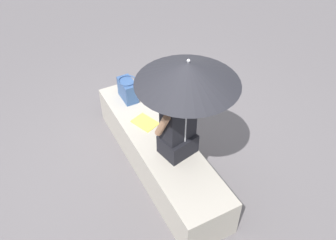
{
  "coord_description": "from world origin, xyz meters",
  "views": [
    {
      "loc": [
        -2.57,
        1.24,
        3.27
      ],
      "look_at": [
        -0.13,
        -0.04,
        0.82
      ],
      "focal_mm": 39.06,
      "sensor_mm": 36.0,
      "label": 1
    }
  ],
  "objects_px": {
    "handbag_black": "(128,90)",
    "magazine": "(145,122)",
    "person_seated": "(178,124)",
    "parasol": "(188,73)"
  },
  "relations": [
    {
      "from": "handbag_black",
      "to": "magazine",
      "type": "height_order",
      "value": "handbag_black"
    },
    {
      "from": "person_seated",
      "to": "magazine",
      "type": "height_order",
      "value": "person_seated"
    },
    {
      "from": "person_seated",
      "to": "handbag_black",
      "type": "xyz_separation_m",
      "value": [
        1.07,
        0.1,
        -0.25
      ]
    },
    {
      "from": "parasol",
      "to": "handbag_black",
      "type": "distance_m",
      "value": 1.48
    },
    {
      "from": "parasol",
      "to": "magazine",
      "type": "distance_m",
      "value": 1.24
    },
    {
      "from": "person_seated",
      "to": "magazine",
      "type": "distance_m",
      "value": 0.69
    },
    {
      "from": "parasol",
      "to": "person_seated",
      "type": "bearing_deg",
      "value": 15.09
    },
    {
      "from": "person_seated",
      "to": "magazine",
      "type": "bearing_deg",
      "value": 11.54
    },
    {
      "from": "person_seated",
      "to": "parasol",
      "type": "bearing_deg",
      "value": -164.91
    },
    {
      "from": "person_seated",
      "to": "handbag_black",
      "type": "height_order",
      "value": "person_seated"
    }
  ]
}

